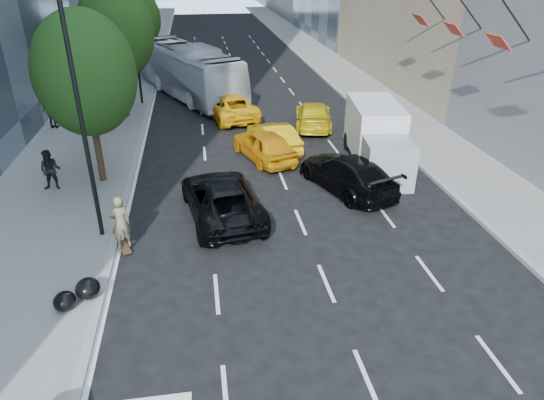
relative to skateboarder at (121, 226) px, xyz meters
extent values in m
plane|color=black|center=(5.60, -3.00, -0.99)|extent=(160.00, 160.00, 0.00)
cube|color=slate|center=(-3.40, 27.00, -0.91)|extent=(6.00, 120.00, 0.15)
cube|color=slate|center=(15.60, 27.00, -0.91)|extent=(4.00, 120.00, 0.15)
cylinder|color=black|center=(-0.90, 1.00, 4.16)|extent=(0.16, 0.16, 10.00)
cylinder|color=black|center=(-0.90, 19.00, 4.16)|extent=(0.16, 0.16, 10.00)
cylinder|color=black|center=(-1.60, 6.00, 0.74)|extent=(0.30, 0.30, 3.15)
ellipsoid|color=#15330E|center=(-1.60, 6.00, 3.99)|extent=(4.20, 4.20, 5.25)
cylinder|color=black|center=(-1.60, 16.00, 0.85)|extent=(0.30, 0.30, 3.38)
ellipsoid|color=#15330E|center=(-1.60, 16.00, 4.34)|extent=(4.50, 4.50, 5.62)
cylinder|color=black|center=(-1.60, 29.00, 0.63)|extent=(0.30, 0.30, 2.93)
ellipsoid|color=#15330E|center=(-1.60, 29.00, 3.65)|extent=(3.90, 3.90, 4.88)
cylinder|color=black|center=(-0.80, 37.00, 1.76)|extent=(0.14, 0.14, 5.20)
imported|color=black|center=(-0.80, 37.00, 3.36)|extent=(2.48, 0.53, 1.00)
cylinder|color=black|center=(16.75, 5.00, 5.86)|extent=(1.75, 0.08, 1.75)
cube|color=#BC392B|center=(16.10, 5.00, 5.01)|extent=(0.64, 1.30, 0.64)
cylinder|color=black|center=(16.75, 9.00, 5.86)|extent=(1.75, 0.08, 1.75)
cube|color=#BC392B|center=(16.10, 9.00, 5.01)|extent=(0.64, 1.30, 0.64)
cylinder|color=black|center=(16.75, 13.00, 5.86)|extent=(1.75, 0.08, 1.75)
cube|color=#BC392B|center=(16.10, 13.00, 5.01)|extent=(0.64, 1.30, 0.64)
imported|color=#746A49|center=(0.00, 0.00, 0.00)|extent=(0.84, 0.69, 1.97)
imported|color=black|center=(3.60, 2.00, -0.20)|extent=(3.44, 6.01, 1.58)
imported|color=black|center=(9.22, 3.62, -0.20)|extent=(3.91, 5.86, 1.58)
imported|color=orange|center=(6.10, 7.72, -0.20)|extent=(3.20, 4.95, 1.57)
imported|color=#DAA30B|center=(6.80, 8.99, -0.26)|extent=(2.50, 4.65, 1.45)
imported|color=#FBB70D|center=(4.95, 15.00, -0.21)|extent=(3.69, 6.01, 1.56)
imported|color=#D8BC0B|center=(9.80, 12.50, -0.25)|extent=(3.04, 5.37, 1.47)
imported|color=silver|center=(2.40, 21.06, 0.86)|extent=(8.00, 13.38, 3.68)
cube|color=silver|center=(11.53, 6.86, 0.72)|extent=(2.73, 4.48, 2.49)
cube|color=gray|center=(11.13, 3.75, 0.07)|extent=(2.33, 2.10, 2.12)
cylinder|color=black|center=(10.12, 3.51, -0.53)|extent=(0.44, 0.95, 0.92)
cylinder|color=black|center=(12.04, 3.26, -0.53)|extent=(0.44, 0.95, 0.92)
cylinder|color=black|center=(10.76, 8.44, -0.53)|extent=(0.44, 0.95, 0.92)
cylinder|color=black|center=(12.68, 8.19, -0.53)|extent=(0.44, 0.95, 0.92)
imported|color=black|center=(-3.58, 5.31, 0.07)|extent=(0.93, 0.75, 1.82)
imported|color=black|center=(-5.60, 14.17, 0.13)|extent=(1.21, 0.77, 1.92)
ellipsoid|color=black|center=(-0.71, -2.77, -0.52)|extent=(0.73, 0.81, 0.62)
ellipsoid|color=black|center=(-1.29, -3.23, -0.56)|extent=(0.64, 0.71, 0.55)
camera|label=1|loc=(2.94, -15.21, 8.41)|focal=32.00mm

